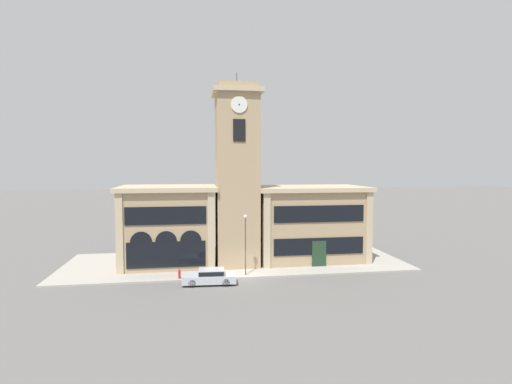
{
  "coord_description": "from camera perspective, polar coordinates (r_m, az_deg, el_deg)",
  "views": [
    {
      "loc": [
        -4.51,
        -36.67,
        10.62
      ],
      "look_at": [
        1.69,
        2.93,
        8.0
      ],
      "focal_mm": 28.0,
      "sensor_mm": 36.0,
      "label": 1
    }
  ],
  "objects": [
    {
      "name": "street_lamp",
      "position": [
        38.32,
        -1.52,
        -6.25
      ],
      "size": [
        0.36,
        0.36,
        5.83
      ],
      "color": "#4C4C51",
      "rests_on": "sidewalk_kerb"
    },
    {
      "name": "ground_plane",
      "position": [
        38.45,
        -1.86,
        -12.29
      ],
      "size": [
        300.0,
        300.0,
        0.0
      ],
      "primitive_type": "plane",
      "color": "#605E5B"
    },
    {
      "name": "clock_tower",
      "position": [
        42.02,
        -2.73,
        2.3
      ],
      "size": [
        5.05,
        5.05,
        20.24
      ],
      "color": "tan",
      "rests_on": "ground_plane"
    },
    {
      "name": "town_hall_left_wing",
      "position": [
        44.03,
        -12.39,
        -4.64
      ],
      "size": [
        10.22,
        8.54,
        8.47
      ],
      "color": "tan",
      "rests_on": "ground_plane"
    },
    {
      "name": "fire_hydrant",
      "position": [
        38.56,
        -10.89,
        -11.43
      ],
      "size": [
        0.22,
        0.22,
        0.87
      ],
      "color": "red",
      "rests_on": "sidewalk_kerb"
    },
    {
      "name": "parked_car_near",
      "position": [
        36.82,
        -6.58,
        -11.88
      ],
      "size": [
        4.87,
        2.07,
        1.37
      ],
      "rotation": [
        0.0,
        0.0,
        3.09
      ],
      "color": "#B2B7C1",
      "rests_on": "ground_plane"
    },
    {
      "name": "town_hall_right_wing",
      "position": [
        45.8,
        7.51,
        -4.36
      ],
      "size": [
        12.43,
        8.54,
        8.32
      ],
      "color": "tan",
      "rests_on": "ground_plane"
    },
    {
      "name": "sidewalk_kerb",
      "position": [
        44.56,
        -2.88,
        -9.95
      ],
      "size": [
        36.41,
        12.76,
        0.15
      ],
      "color": "#A39E93",
      "rests_on": "ground_plane"
    }
  ]
}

